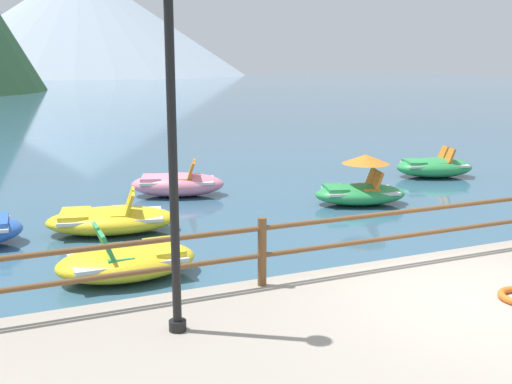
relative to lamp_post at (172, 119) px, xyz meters
The scene contains 9 objects.
ground_plane 39.65m from the lamp_post, 84.43° to the left, with size 200.00×200.00×0.00m, color #38607A.
dock_railing 4.35m from the lamp_post, 13.46° to the left, with size 23.92×0.12×0.95m.
lamp_post is the anchor object (origin of this frame).
pedal_boat_1 9.27m from the lamp_post, 73.73° to the left, with size 2.61×1.90×0.91m.
pedal_boat_2 13.27m from the lamp_post, 38.18° to the left, with size 2.55×1.93×0.89m.
pedal_boat_4 8.95m from the lamp_post, 43.26° to the left, with size 2.44×1.78×1.21m.
pedal_boat_5 3.98m from the lamp_post, 88.69° to the left, with size 2.22×1.40×0.85m.
pedal_boat_6 6.33m from the lamp_post, 86.98° to the left, with size 2.81×1.89×0.85m.
distant_peak 142.05m from the lamp_post, 82.15° to the left, with size 73.28×73.28×23.98m, color #9EADBC.
Camera 1 is at (-5.61, -5.66, 3.41)m, focal length 43.01 mm.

